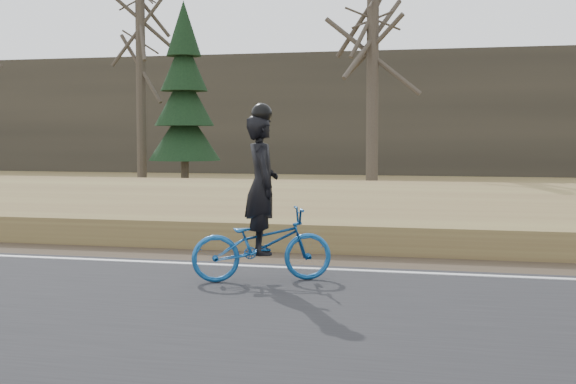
# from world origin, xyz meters

# --- Properties ---
(ground) EXTENTS (120.00, 120.00, 0.00)m
(ground) POSITION_xyz_m (0.00, 0.00, 0.00)
(ground) COLOR olive
(ground) RESTS_ON ground
(road) EXTENTS (120.00, 6.00, 0.06)m
(road) POSITION_xyz_m (0.00, -2.50, 0.03)
(road) COLOR black
(road) RESTS_ON ground
(edge_line) EXTENTS (120.00, 0.12, 0.01)m
(edge_line) POSITION_xyz_m (0.00, 0.20, 0.07)
(edge_line) COLOR silver
(edge_line) RESTS_ON road
(shoulder) EXTENTS (120.00, 1.60, 0.04)m
(shoulder) POSITION_xyz_m (0.00, 1.20, 0.02)
(shoulder) COLOR #473A2B
(shoulder) RESTS_ON ground
(embankment) EXTENTS (120.00, 5.00, 0.44)m
(embankment) POSITION_xyz_m (0.00, 4.20, 0.22)
(embankment) COLOR olive
(embankment) RESTS_ON ground
(ballast) EXTENTS (120.00, 3.00, 0.45)m
(ballast) POSITION_xyz_m (0.00, 8.00, 0.23)
(ballast) COLOR slate
(ballast) RESTS_ON ground
(railroad) EXTENTS (120.00, 2.40, 0.29)m
(railroad) POSITION_xyz_m (0.00, 8.00, 0.53)
(railroad) COLOR black
(railroad) RESTS_ON ballast
(treeline_backdrop) EXTENTS (120.00, 4.00, 6.00)m
(treeline_backdrop) POSITION_xyz_m (0.00, 30.00, 3.00)
(treeline_backdrop) COLOR #383328
(treeline_backdrop) RESTS_ON ground
(cyclist) EXTENTS (1.88, 1.27, 2.25)m
(cyclist) POSITION_xyz_m (-0.61, -0.86, 0.78)
(cyclist) COLOR #154F92
(cyclist) RESTS_ON road
(bare_tree_left) EXTENTS (0.36, 0.36, 8.31)m
(bare_tree_left) POSITION_xyz_m (-10.59, 17.56, 4.16)
(bare_tree_left) COLOR #4A4236
(bare_tree_left) RESTS_ON ground
(bare_tree_near_left) EXTENTS (0.36, 0.36, 7.37)m
(bare_tree_near_left) POSITION_xyz_m (-1.19, 13.04, 3.68)
(bare_tree_near_left) COLOR #4A4236
(bare_tree_near_left) RESTS_ON ground
(conifer) EXTENTS (2.60, 2.60, 6.74)m
(conifer) POSITION_xyz_m (-8.50, 16.63, 3.19)
(conifer) COLOR #4A4236
(conifer) RESTS_ON ground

